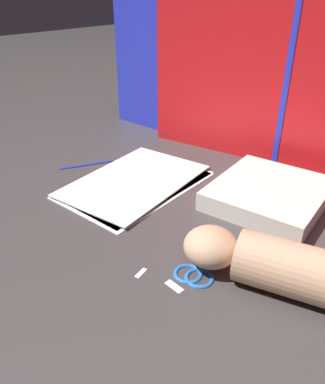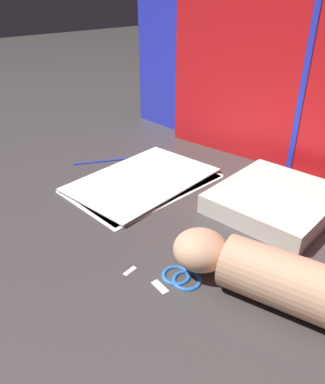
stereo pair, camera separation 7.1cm
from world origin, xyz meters
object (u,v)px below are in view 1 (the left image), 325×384
object	(u,v)px
book_closed	(269,194)
hand_forearm	(279,266)
scissors	(201,264)
paper_stack	(135,182)

from	to	relation	value
book_closed	hand_forearm	xyz separation A→B (m)	(0.12, -0.23, 0.02)
book_closed	scissors	bearing A→B (deg)	-88.92
hand_forearm	book_closed	bearing A→B (deg)	117.40
paper_stack	hand_forearm	bearing A→B (deg)	-16.03
paper_stack	book_closed	distance (m)	0.30
book_closed	scissors	world-z (taller)	book_closed
scissors	hand_forearm	size ratio (longest dim) A/B	0.55
paper_stack	scissors	distance (m)	0.32
book_closed	hand_forearm	world-z (taller)	hand_forearm
book_closed	paper_stack	bearing A→B (deg)	-156.84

